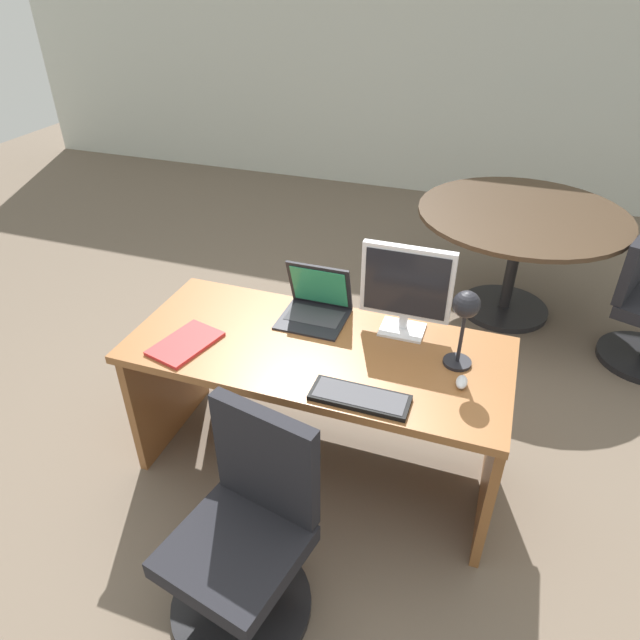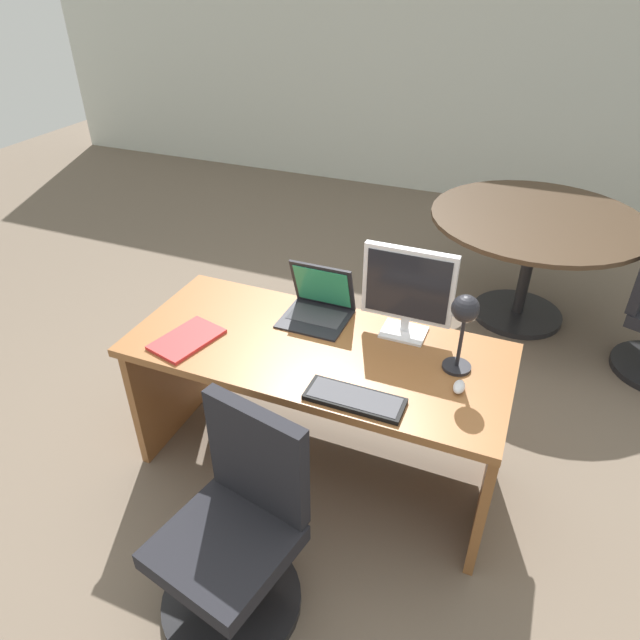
# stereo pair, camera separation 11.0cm
# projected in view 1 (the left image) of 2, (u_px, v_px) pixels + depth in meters

# --- Properties ---
(ground) EXTENTS (12.00, 12.00, 0.00)m
(ground) POSITION_uv_depth(u_px,v_px,m) (387.00, 315.00, 4.09)
(ground) COLOR #6B5B4C
(back_wall) EXTENTS (10.00, 0.10, 2.80)m
(back_wall) POSITION_uv_depth(u_px,v_px,m) (461.00, 51.00, 5.39)
(back_wall) COLOR silver
(back_wall) RESTS_ON ground
(desk) EXTENTS (1.69, 0.74, 0.75)m
(desk) POSITION_uv_depth(u_px,v_px,m) (321.00, 378.00, 2.65)
(desk) COLOR brown
(desk) RESTS_ON ground
(monitor) EXTENTS (0.41, 0.16, 0.43)m
(monitor) POSITION_uv_depth(u_px,v_px,m) (406.00, 286.00, 2.47)
(monitor) COLOR silver
(monitor) RESTS_ON desk
(laptop) EXTENTS (0.31, 0.28, 0.26)m
(laptop) POSITION_uv_depth(u_px,v_px,m) (317.00, 300.00, 2.68)
(laptop) COLOR black
(laptop) RESTS_ON desk
(keyboard) EXTENTS (0.39, 0.14, 0.02)m
(keyboard) POSITION_uv_depth(u_px,v_px,m) (360.00, 398.00, 2.20)
(keyboard) COLOR black
(keyboard) RESTS_ON desk
(mouse) EXTENTS (0.05, 0.08, 0.04)m
(mouse) POSITION_uv_depth(u_px,v_px,m) (462.00, 382.00, 2.27)
(mouse) COLOR silver
(mouse) RESTS_ON desk
(desk_lamp) EXTENTS (0.12, 0.14, 0.37)m
(desk_lamp) POSITION_uv_depth(u_px,v_px,m) (465.00, 314.00, 2.23)
(desk_lamp) COLOR black
(desk_lamp) RESTS_ON desk
(book) EXTENTS (0.27, 0.35, 0.02)m
(book) POSITION_uv_depth(u_px,v_px,m) (186.00, 343.00, 2.50)
(book) COLOR red
(book) RESTS_ON desk
(office_chair) EXTENTS (0.56, 0.57, 0.88)m
(office_chair) POSITION_uv_depth(u_px,v_px,m) (246.00, 542.00, 2.14)
(office_chair) COLOR black
(office_chair) RESTS_ON ground
(meeting_table) EXTENTS (1.38, 1.38, 0.77)m
(meeting_table) POSITION_uv_depth(u_px,v_px,m) (518.00, 237.00, 3.82)
(meeting_table) COLOR black
(meeting_table) RESTS_ON ground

